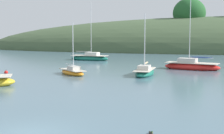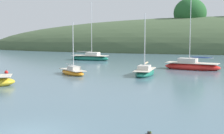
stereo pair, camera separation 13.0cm
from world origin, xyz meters
TOP-DOWN VIEW (x-y plane):
  - sailboat_blue_center at (-8.46, 41.27)m, footprint 7.21×3.25m
  - sailboat_red_portside at (-5.13, 22.01)m, footprint 4.47×4.43m
  - sailboat_white_near at (8.62, 30.30)m, footprint 7.76×4.36m
  - sailboat_yellow_far at (3.20, 23.08)m, footprint 2.34×5.83m
  - mooring_buoy_outer at (-13.27, 21.38)m, footprint 0.44×0.44m
  - duck_lone_left at (5.85, 1.30)m, footprint 0.31×0.41m

SIDE VIEW (x-z plane):
  - duck_lone_left at x=5.85m, z-range -0.07..0.17m
  - mooring_buoy_outer at x=-13.27m, z-range -0.15..0.39m
  - sailboat_red_portside at x=-5.13m, z-range -2.81..3.42m
  - sailboat_yellow_far at x=3.20m, z-range -3.25..3.97m
  - sailboat_blue_center at x=-8.46m, z-range -4.76..5.61m
  - sailboat_white_near at x=8.62m, z-range -4.74..5.62m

